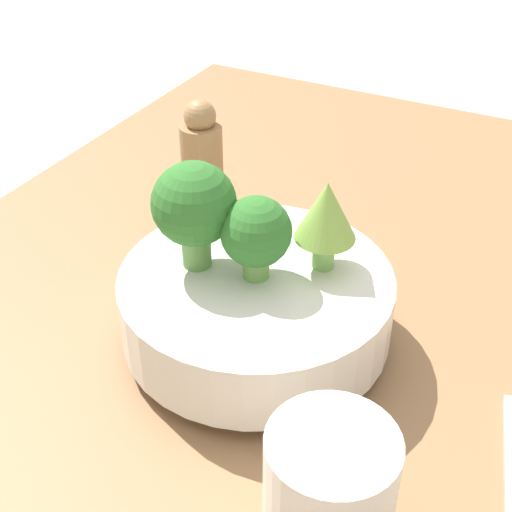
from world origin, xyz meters
The scene contains 9 objects.
ground_plane centered at (0.00, 0.00, 0.00)m, with size 6.00×6.00×0.00m, color #ADA89E.
table centered at (0.00, 0.00, 0.02)m, with size 1.09×0.81×0.04m.
bowl centered at (-0.04, 0.03, 0.09)m, with size 0.23×0.23×0.07m.
broccoli_floret_back centered at (-0.05, 0.08, 0.17)m, with size 0.07×0.07×0.09m.
romanesco_piece_near centered at (0.00, -0.02, 0.17)m, with size 0.05×0.05×0.08m.
broccoli_floret_center centered at (-0.04, 0.03, 0.16)m, with size 0.06×0.06×0.07m.
cup centered at (-0.19, -0.11, 0.10)m, with size 0.08×0.08×0.10m.
pepper_mill centered at (0.11, 0.16, 0.11)m, with size 0.04×0.04×0.15m.
fork centered at (-0.09, -0.21, 0.05)m, with size 0.18×0.05×0.01m.
Camera 1 is at (-0.46, -0.19, 0.47)m, focal length 50.00 mm.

